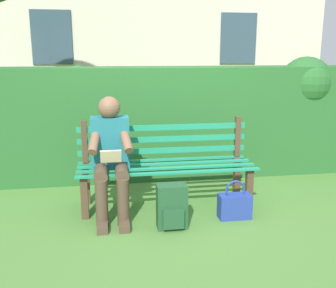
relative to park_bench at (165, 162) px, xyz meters
name	(u,v)px	position (x,y,z in m)	size (l,w,h in m)	color
ground	(167,206)	(0.00, 0.09, -0.46)	(60.00, 60.00, 0.00)	#477533
park_bench	(165,162)	(0.00, 0.00, 0.00)	(1.85, 0.55, 0.91)	#4C3828
person_seated	(111,154)	(0.58, 0.19, 0.17)	(0.44, 0.73, 1.18)	#1E6672
hedge_backdrop	(186,118)	(-0.45, -1.09, 0.29)	(5.50, 0.84, 1.56)	#265B28
backpack	(172,207)	(0.03, 0.61, -0.26)	(0.28, 0.24, 0.42)	#1E4728
handbag	(235,205)	(-0.62, 0.50, -0.33)	(0.32, 0.16, 0.39)	navy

